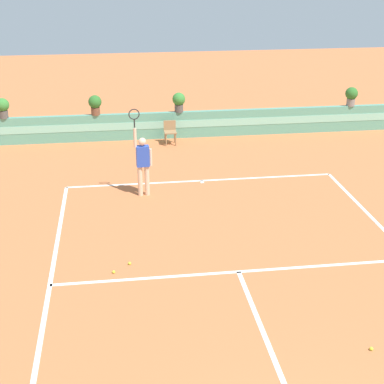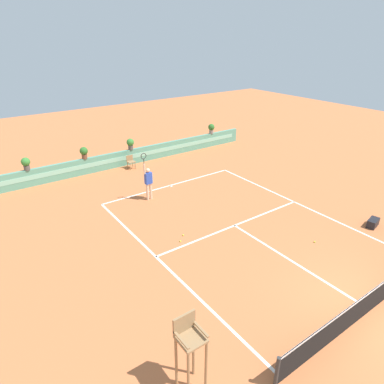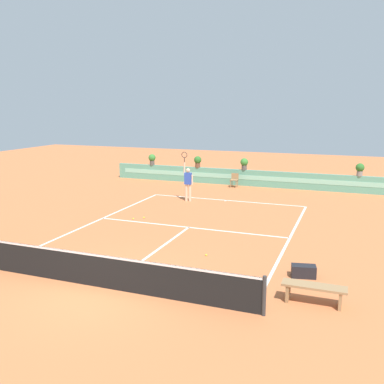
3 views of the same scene
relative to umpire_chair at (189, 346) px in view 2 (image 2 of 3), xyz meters
name	(u,v)px [view 2 (image 2 of 3)]	position (x,y,z in m)	size (l,w,h in m)	color
ground_plane	(241,229)	(6.11, 4.74, -1.34)	(60.00, 60.00, 0.00)	#C66B3D
court_lines	(230,223)	(6.11, 5.45, -1.34)	(8.32, 11.94, 0.01)	white
net	(374,298)	(6.11, -1.26, -0.83)	(8.92, 0.10, 1.00)	#333333
back_wall_barrier	(134,156)	(6.11, 15.12, -0.84)	(18.00, 0.21, 1.00)	#599E84
umpire_chair	(189,346)	(0.00, 0.00, 0.00)	(0.60, 0.60, 2.14)	#99754C
ball_kid_chair	(131,161)	(5.52, 14.39, -0.86)	(0.44, 0.44, 0.85)	#99754C
gear_bag	(373,223)	(11.14, 1.48, -1.16)	(0.70, 0.36, 0.36)	black
tennis_player	(148,181)	(4.28, 9.75, -0.29)	(0.62, 0.24, 2.58)	beige
tennis_ball_near_baseline	(183,235)	(3.72, 5.78, -1.31)	(0.07, 0.07, 0.07)	#CCE033
tennis_ball_mid_court	(180,241)	(3.36, 5.45, -1.31)	(0.07, 0.07, 0.07)	#CCE033
tennis_ball_by_sideline	(314,242)	(7.89, 2.16, -1.31)	(0.07, 0.07, 0.07)	#CCE033
potted_plant_left	(84,152)	(2.85, 15.13, 0.07)	(0.48, 0.48, 0.72)	brown
potted_plant_far_right	(211,128)	(12.64, 15.13, 0.07)	(0.48, 0.48, 0.72)	gray
potted_plant_centre	(130,143)	(5.93, 15.13, 0.07)	(0.48, 0.48, 0.72)	#514C47
potted_plant_far_left	(26,163)	(-0.42, 15.13, 0.07)	(0.48, 0.48, 0.72)	#514C47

